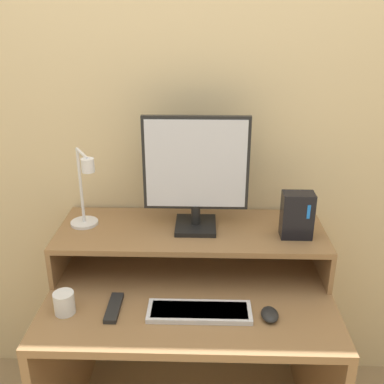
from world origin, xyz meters
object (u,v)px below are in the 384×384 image
(desk_lamp, at_px, (85,195))
(mouse, at_px, (270,315))
(monitor, at_px, (196,171))
(mug, at_px, (64,303))
(router_dock, at_px, (297,215))
(remote_control, at_px, (114,308))
(keyboard, at_px, (199,311))

(desk_lamp, xyz_separation_m, mouse, (0.69, -0.31, -0.30))
(monitor, relative_size, mug, 5.67)
(router_dock, bearing_deg, mug, -162.29)
(desk_lamp, distance_m, remote_control, 0.45)
(mug, bearing_deg, monitor, 36.58)
(mouse, bearing_deg, mug, 179.18)
(mouse, distance_m, remote_control, 0.54)
(monitor, xyz_separation_m, keyboard, (0.02, -0.33, -0.40))
(monitor, xyz_separation_m, desk_lamp, (-0.43, -0.03, -0.09))
(remote_control, bearing_deg, desk_lamp, 117.27)
(desk_lamp, xyz_separation_m, keyboard, (0.45, -0.30, -0.31))
(router_dock, relative_size, keyboard, 0.50)
(remote_control, bearing_deg, monitor, 47.92)
(monitor, xyz_separation_m, mug, (-0.45, -0.33, -0.37))
(mouse, distance_m, mug, 0.71)
(keyboard, xyz_separation_m, mouse, (0.24, -0.02, 0.00))
(monitor, xyz_separation_m, remote_control, (-0.28, -0.31, -0.40))
(mouse, bearing_deg, monitor, 127.33)
(monitor, distance_m, remote_control, 0.58)
(mouse, height_order, mug, mug)
(desk_lamp, bearing_deg, router_dock, -2.70)
(keyboard, bearing_deg, mug, -179.32)
(desk_lamp, xyz_separation_m, mug, (-0.02, -0.30, -0.28))
(monitor, bearing_deg, keyboard, -86.47)
(remote_control, distance_m, mug, 0.17)
(router_dock, xyz_separation_m, mug, (-0.83, -0.27, -0.22))
(mouse, xyz_separation_m, mug, (-0.71, 0.01, 0.03))
(mouse, bearing_deg, desk_lamp, 155.48)
(desk_lamp, distance_m, mug, 0.41)
(monitor, height_order, keyboard, monitor)
(remote_control, height_order, mug, mug)
(desk_lamp, relative_size, router_dock, 1.80)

